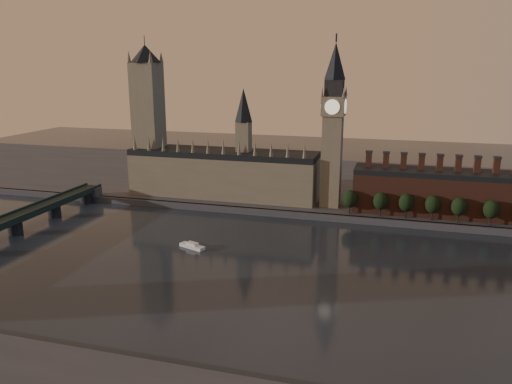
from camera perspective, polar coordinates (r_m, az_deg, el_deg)
ground at (r=228.60m, az=2.17°, el=-9.65°), size 900.00×900.00×0.00m
north_bank at (r=394.82m, az=8.30°, el=0.91°), size 900.00×182.00×4.00m
palace_of_westminster at (r=344.92m, az=-3.69°, el=2.41°), size 130.00×30.30×74.00m
victoria_tower at (r=361.56m, az=-12.21°, el=8.68°), size 24.00×24.00×108.00m
big_ben at (r=317.48m, az=8.80°, el=7.67°), size 15.00×15.00×107.00m
chimney_block at (r=323.50m, az=20.91°, el=-0.02°), size 110.00×25.00×37.00m
embankment_tree_0 at (r=309.47m, az=10.71°, el=-0.77°), size 8.60×8.60×14.88m
embankment_tree_1 at (r=308.13m, az=14.04°, el=-1.02°), size 8.60×8.60×14.88m
embankment_tree_2 at (r=308.74m, az=16.78°, el=-1.18°), size 8.60×8.60×14.88m
embankment_tree_3 at (r=309.79m, az=19.54°, el=-1.35°), size 8.60×8.60×14.88m
embankment_tree_4 at (r=310.13m, az=22.18°, el=-1.57°), size 8.60×8.60×14.88m
embankment_tree_5 at (r=311.93m, az=25.29°, el=-1.81°), size 8.60×8.60×14.88m
river_boat at (r=263.90m, az=-7.30°, el=-6.12°), size 15.33×9.12×2.96m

